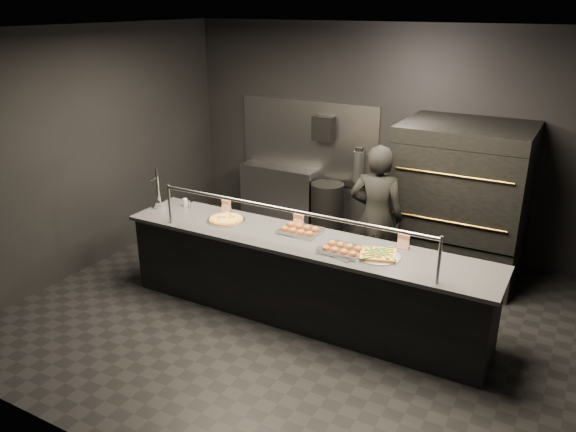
# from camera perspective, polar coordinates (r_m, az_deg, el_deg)

# --- Properties ---
(room) EXTENTS (6.04, 6.00, 3.00)m
(room) POSITION_cam_1_polar(r_m,az_deg,el_deg) (5.72, 1.48, 3.19)
(room) COLOR black
(room) RESTS_ON ground
(service_counter) EXTENTS (4.10, 0.78, 1.37)m
(service_counter) POSITION_cam_1_polar(r_m,az_deg,el_deg) (6.06, 1.37, -6.30)
(service_counter) COLOR black
(service_counter) RESTS_ON ground
(pizza_oven) EXTENTS (1.50, 1.23, 1.91)m
(pizza_oven) POSITION_cam_1_polar(r_m,az_deg,el_deg) (7.18, 17.13, 1.54)
(pizza_oven) COLOR black
(pizza_oven) RESTS_ON ground
(prep_shelf) EXTENTS (1.20, 0.35, 0.90)m
(prep_shelf) POSITION_cam_1_polar(r_m,az_deg,el_deg) (8.66, -0.90, 2.17)
(prep_shelf) COLOR #99999E
(prep_shelf) RESTS_ON ground
(towel_dispenser) EXTENTS (0.30, 0.20, 0.35)m
(towel_dispenser) POSITION_cam_1_polar(r_m,az_deg,el_deg) (8.11, 3.66, 8.90)
(towel_dispenser) COLOR black
(towel_dispenser) RESTS_ON room
(fire_extinguisher) EXTENTS (0.14, 0.14, 0.51)m
(fire_extinguisher) POSITION_cam_1_polar(r_m,az_deg,el_deg) (8.03, 7.17, 5.04)
(fire_extinguisher) COLOR #B2B2B7
(fire_extinguisher) RESTS_ON room
(beer_tap) EXTENTS (0.14, 0.20, 0.53)m
(beer_tap) POSITION_cam_1_polar(r_m,az_deg,el_deg) (6.89, -13.03, 2.06)
(beer_tap) COLOR silver
(beer_tap) RESTS_ON service_counter
(round_pizza) EXTENTS (0.44, 0.44, 0.03)m
(round_pizza) POSITION_cam_1_polar(r_m,az_deg,el_deg) (6.38, -6.30, -0.34)
(round_pizza) COLOR silver
(round_pizza) RESTS_ON service_counter
(slider_tray_a) EXTENTS (0.45, 0.35, 0.07)m
(slider_tray_a) POSITION_cam_1_polar(r_m,az_deg,el_deg) (6.02, 1.23, -1.43)
(slider_tray_a) COLOR silver
(slider_tray_a) RESTS_ON service_counter
(slider_tray_b) EXTENTS (0.50, 0.44, 0.07)m
(slider_tray_b) POSITION_cam_1_polar(r_m,az_deg,el_deg) (5.59, 5.53, -3.40)
(slider_tray_b) COLOR silver
(slider_tray_b) RESTS_ON service_counter
(square_pizza) EXTENTS (0.44, 0.44, 0.05)m
(square_pizza) POSITION_cam_1_polar(r_m,az_deg,el_deg) (5.54, 9.15, -3.89)
(square_pizza) COLOR silver
(square_pizza) RESTS_ON service_counter
(condiment_jar) EXTENTS (0.14, 0.06, 0.09)m
(condiment_jar) POSITION_cam_1_polar(r_m,az_deg,el_deg) (6.88, -10.23, 1.30)
(condiment_jar) COLOR silver
(condiment_jar) RESTS_ON service_counter
(tent_cards) EXTENTS (2.27, 0.04, 0.15)m
(tent_cards) POSITION_cam_1_polar(r_m,az_deg,el_deg) (6.12, 1.71, -0.58)
(tent_cards) COLOR white
(tent_cards) RESTS_ON service_counter
(trash_bin) EXTENTS (0.47, 0.47, 0.79)m
(trash_bin) POSITION_cam_1_polar(r_m,az_deg,el_deg) (8.22, 3.99, 0.65)
(trash_bin) COLOR black
(trash_bin) RESTS_ON ground
(worker) EXTENTS (0.70, 0.53, 1.75)m
(worker) POSITION_cam_1_polar(r_m,az_deg,el_deg) (6.65, 8.92, -0.15)
(worker) COLOR black
(worker) RESTS_ON ground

